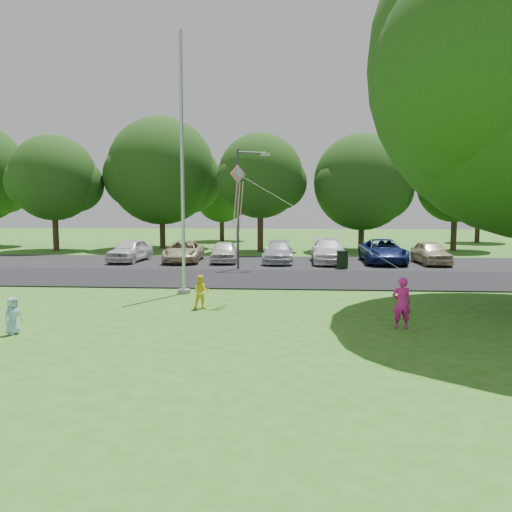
# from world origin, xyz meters

# --- Properties ---
(ground) EXTENTS (120.00, 120.00, 0.00)m
(ground) POSITION_xyz_m (0.00, 0.00, 0.00)
(ground) COLOR #316D1C
(ground) RESTS_ON ground
(park_road) EXTENTS (60.00, 6.00, 0.06)m
(park_road) POSITION_xyz_m (0.00, 9.00, 0.03)
(park_road) COLOR black
(park_road) RESTS_ON ground
(parking_strip) EXTENTS (42.00, 7.00, 0.06)m
(parking_strip) POSITION_xyz_m (0.00, 15.50, 0.03)
(parking_strip) COLOR black
(parking_strip) RESTS_ON ground
(flagpole) EXTENTS (0.50, 0.50, 10.00)m
(flagpole) POSITION_xyz_m (-3.50, 5.00, 4.17)
(flagpole) COLOR #B7BABF
(flagpole) RESTS_ON ground
(street_lamp) EXTENTS (1.75, 0.67, 6.38)m
(street_lamp) POSITION_xyz_m (-1.88, 12.32, 3.83)
(street_lamp) COLOR #3F3F44
(street_lamp) RESTS_ON ground
(trash_can) EXTENTS (0.64, 0.64, 1.01)m
(trash_can) POSITION_xyz_m (3.47, 12.82, 0.51)
(trash_can) COLOR black
(trash_can) RESTS_ON ground
(tree_row) EXTENTS (64.35, 11.94, 10.88)m
(tree_row) POSITION_xyz_m (1.59, 24.23, 5.71)
(tree_row) COLOR #332316
(tree_row) RESTS_ON ground
(horizon_trees) EXTENTS (77.46, 7.20, 7.02)m
(horizon_trees) POSITION_xyz_m (4.06, 33.88, 4.30)
(horizon_trees) COLOR #332316
(horizon_trees) RESTS_ON ground
(parked_cars) EXTENTS (19.70, 5.09, 1.40)m
(parked_cars) POSITION_xyz_m (0.46, 15.44, 0.73)
(parked_cars) COLOR silver
(parked_cars) RESTS_ON ground
(woman) EXTENTS (0.53, 0.35, 1.45)m
(woman) POSITION_xyz_m (3.78, -0.16, 0.73)
(woman) COLOR #DD1D90
(woman) RESTS_ON ground
(child_yellow) EXTENTS (0.65, 0.56, 1.14)m
(child_yellow) POSITION_xyz_m (-2.29, 2.11, 0.57)
(child_yellow) COLOR yellow
(child_yellow) RESTS_ON ground
(child_blue) EXTENTS (0.50, 0.58, 1.01)m
(child_blue) POSITION_xyz_m (-6.73, -1.52, 0.50)
(child_blue) COLOR #91B8DF
(child_blue) RESTS_ON ground
(kite) EXTENTS (5.21, 3.72, 3.20)m
(kite) POSITION_xyz_m (-1.06, 3.21, 4.06)
(kite) COLOR pink
(kite) RESTS_ON ground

